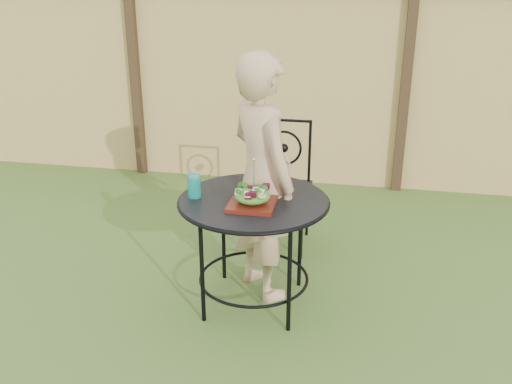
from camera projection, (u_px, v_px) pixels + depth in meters
ground at (207, 292)px, 3.82m from camera, size 60.00×60.00×0.00m
fence at (266, 86)px, 5.46m from camera, size 8.00×0.12×1.90m
patio_table at (254, 220)px, 3.49m from camera, size 0.92×0.92×0.72m
patio_chair at (280, 181)px, 4.33m from camera, size 0.46×0.46×0.95m
diner at (262, 178)px, 3.57m from camera, size 0.66×0.68×1.58m
salad_plate at (252, 204)px, 3.33m from camera, size 0.27×0.27×0.02m
salad at (252, 196)px, 3.31m from camera, size 0.21×0.21×0.08m
fork at (254, 175)px, 3.26m from camera, size 0.01×0.01×0.18m
drinking_glass at (194, 186)px, 3.44m from camera, size 0.08×0.08×0.14m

